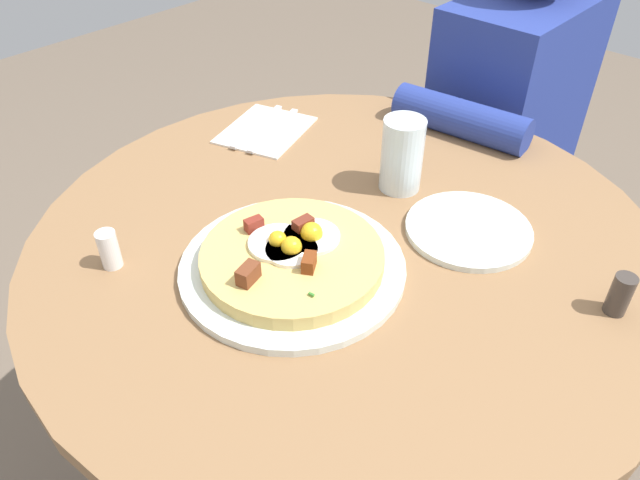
{
  "coord_description": "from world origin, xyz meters",
  "views": [
    {
      "loc": [
        -0.55,
        -0.46,
        1.31
      ],
      "look_at": [
        -0.06,
        0.0,
        0.77
      ],
      "focal_mm": 34.02,
      "sensor_mm": 36.0,
      "label": 1
    }
  ],
  "objects": [
    {
      "name": "dining_table",
      "position": [
        0.0,
        0.0,
        0.57
      ],
      "size": [
        0.95,
        0.95,
        0.75
      ],
      "color": "olive",
      "rests_on": "ground_plane"
    },
    {
      "name": "napkin",
      "position": [
        0.14,
        0.32,
        0.75
      ],
      "size": [
        0.2,
        0.18,
        0.0
      ],
      "primitive_type": "cube",
      "rotation": [
        0.0,
        0.0,
        0.3
      ],
      "color": "white",
      "rests_on": "dining_table"
    },
    {
      "name": "breakfast_pizza",
      "position": [
        -0.11,
        0.0,
        0.77
      ],
      "size": [
        0.25,
        0.25,
        0.05
      ],
      "color": "#D5B463",
      "rests_on": "pizza_plate"
    },
    {
      "name": "salt_shaker",
      "position": [
        -0.28,
        0.19,
        0.78
      ],
      "size": [
        0.03,
        0.03,
        0.06
      ],
      "primitive_type": "cylinder",
      "color": "white",
      "rests_on": "dining_table"
    },
    {
      "name": "fork",
      "position": [
        0.14,
        0.3,
        0.76
      ],
      "size": [
        0.18,
        0.07,
        0.0
      ],
      "primitive_type": "cube",
      "rotation": [
        0.0,
        0.0,
        0.3
      ],
      "color": "silver",
      "rests_on": "napkin"
    },
    {
      "name": "water_glass",
      "position": [
        0.15,
        0.02,
        0.81
      ],
      "size": [
        0.07,
        0.07,
        0.12
      ],
      "primitive_type": "cylinder",
      "color": "silver",
      "rests_on": "dining_table"
    },
    {
      "name": "pizza_plate",
      "position": [
        -0.11,
        0.0,
        0.76
      ],
      "size": [
        0.31,
        0.31,
        0.01
      ],
      "primitive_type": "cylinder",
      "color": "silver",
      "rests_on": "dining_table"
    },
    {
      "name": "pepper_shaker",
      "position": [
        0.11,
        -0.36,
        0.78
      ],
      "size": [
        0.03,
        0.03,
        0.06
      ],
      "primitive_type": "cylinder",
      "color": "#3F3833",
      "rests_on": "dining_table"
    },
    {
      "name": "bread_plate",
      "position": [
        0.13,
        -0.13,
        0.75
      ],
      "size": [
        0.19,
        0.19,
        0.01
      ],
      "primitive_type": "cylinder",
      "color": "silver",
      "rests_on": "dining_table"
    },
    {
      "name": "person_seated",
      "position": [
        0.65,
        0.07,
        0.51
      ],
      "size": [
        0.52,
        0.3,
        1.14
      ],
      "color": "#2D2D33",
      "rests_on": "ground_plane"
    },
    {
      "name": "knife",
      "position": [
        0.13,
        0.34,
        0.76
      ],
      "size": [
        0.18,
        0.07,
        0.0
      ],
      "primitive_type": "cube",
      "rotation": [
        0.0,
        0.0,
        0.3
      ],
      "color": "silver",
      "rests_on": "napkin"
    }
  ]
}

